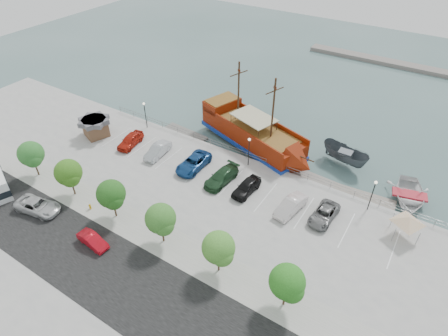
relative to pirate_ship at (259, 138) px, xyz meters
The scene contains 33 objects.
ground 11.89m from the pirate_ship, 84.12° to the right, with size 160.00×160.00×0.00m, color #395552.
land_slab 32.71m from the pirate_ship, 87.90° to the right, with size 100.00×58.00×1.20m, color gray.
street 27.69m from the pirate_ship, 87.52° to the right, with size 100.00×8.00×0.04m, color black.
sidewalk 21.70m from the pirate_ship, 86.83° to the right, with size 100.00×4.00×0.05m, color gray.
seawall_railing 4.07m from the pirate_ship, 72.68° to the right, with size 50.00×0.06×1.00m.
far_shore 44.81m from the pirate_ship, 75.52° to the left, with size 40.00×3.00×0.80m, color slate.
pirate_ship is the anchor object (origin of this frame).
patrol_boat 12.16m from the pirate_ship, 15.22° to the left, with size 2.61×6.95×2.69m, color #40474C.
speedboat 20.91m from the pirate_ship, ahead, with size 5.11×7.15×1.48m, color silver.
dock_west 11.90m from the pirate_ship, 168.00° to the right, with size 7.45×2.13×0.43m, color slate.
dock_mid 10.47m from the pirate_ship, 13.73° to the right, with size 7.41×2.12×0.42m, color gray.
dock_east 16.43m from the pirate_ship, ahead, with size 7.55×2.16×0.43m, color gray.
shed 24.23m from the pirate_ship, 153.30° to the right, with size 4.43×4.43×2.83m.
canopy_tent 22.73m from the pirate_ship, 18.39° to the right, with size 4.70×4.70×3.15m.
street_van 29.89m from the pirate_ship, 120.16° to the right, with size 2.51×5.45×1.51m, color #BCBCBC.
street_sedan 26.62m from the pirate_ship, 102.47° to the right, with size 1.34×3.85×1.27m, color #B30B16.
fire_hydrant 24.65m from the pirate_ship, 114.38° to the right, with size 0.27×0.27×0.77m.
lamp_post_left 17.67m from the pirate_ship, 162.98° to the right, with size 0.36×0.36×4.28m.
lamp_post_mid 5.59m from the pirate_ship, 76.88° to the right, with size 0.36×0.36×4.28m.
lamp_post_right 18.04m from the pirate_ship, 16.65° to the right, with size 0.36×0.36×4.28m.
tree_a 30.05m from the pirate_ship, 133.56° to the right, with size 3.30×3.20×5.00m.
tree_b 25.75m from the pirate_ship, 122.16° to the right, with size 3.30×3.20×5.00m.
tree_c 22.82m from the pirate_ship, 107.04° to the right, with size 3.30×3.20×5.00m.
tree_d 21.83m from the pirate_ship, 89.09° to the right, with size 3.30×3.20×5.00m.
tree_e 23.03m from the pirate_ship, 71.31° to the right, with size 3.30×3.20×5.00m.
tree_f 26.12m from the pirate_ship, 56.55° to the right, with size 3.30×3.20×5.00m.
parked_car_a 18.48m from the pirate_ship, 147.00° to the right, with size 1.94×4.82×1.64m, color #AF1F10.
parked_car_b 14.45m from the pirate_ship, 136.81° to the right, with size 1.66×4.75×1.56m, color #B1B5B9.
parked_car_c 10.65m from the pirate_ship, 115.81° to the right, with size 2.66×5.76×1.60m, color navy.
parked_car_d 10.07m from the pirate_ship, 89.55° to the right, with size 2.22×5.46×1.59m, color #1F4124.
parked_car_e 10.72m from the pirate_ship, 69.72° to the right, with size 1.89×4.68×1.60m, color black.
parked_car_f 14.07m from the pirate_ship, 46.59° to the right, with size 1.72×4.93×1.62m, color silver.
parked_car_g 16.34m from the pirate_ship, 35.08° to the right, with size 2.29×4.95×1.38m, color slate.
Camera 1 is at (18.75, -29.14, 30.62)m, focal length 30.00 mm.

